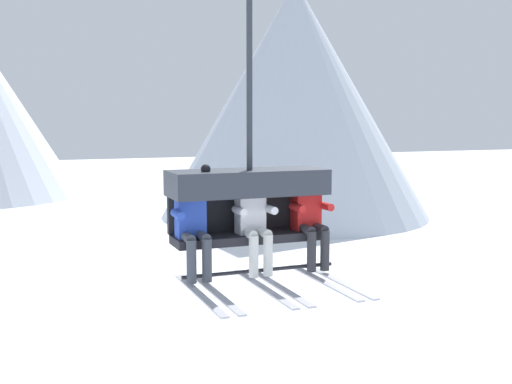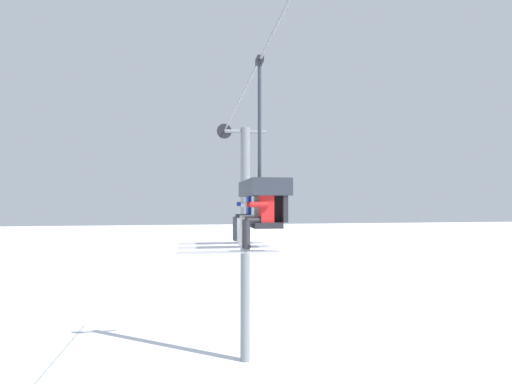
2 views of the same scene
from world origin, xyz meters
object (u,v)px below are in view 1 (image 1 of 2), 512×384
Objects in this scene: skier_white at (254,221)px; skier_blue at (194,223)px; skier_red at (311,218)px; chairlift_chair at (247,192)px.

skier_blue is at bearing 179.46° from skier_white.
skier_red is at bearing 0.00° from skier_white.
chairlift_chair is 2.05× the size of skier_white.
chairlift_chair reaches higher than skier_blue.
chairlift_chair is 0.39m from skier_white.
skier_blue is at bearing -163.61° from chairlift_chair.
chairlift_chair is 0.82m from skier_blue.
chairlift_chair is at bearing 163.19° from skier_red.
chairlift_chair is at bearing 90.00° from skier_white.
skier_blue is (-0.73, -0.21, -0.30)m from chairlift_chair.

